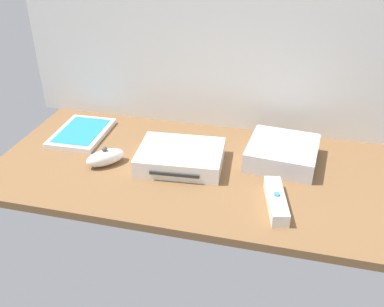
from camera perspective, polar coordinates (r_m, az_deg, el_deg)
ground_plane at (r=107.73cm, az=0.00°, el=-2.29°), size 100.00×48.00×2.00cm
back_wall at (r=117.37cm, az=3.04°, el=17.99°), size 110.00×1.20×64.00cm
game_console at (r=107.25cm, az=-1.54°, el=-0.46°), size 22.22×17.77×4.40cm
mini_computer at (r=110.68cm, az=12.00°, el=0.14°), size 18.53×18.53×5.30cm
game_case at (r=125.74cm, az=-14.54°, el=2.70°), size 14.16×19.40×1.56cm
remote_wand at (r=94.96cm, az=11.18°, el=-6.20°), size 6.65×15.23×3.40cm
remote_nunchuk at (r=109.50cm, az=-11.51°, el=-0.52°), size 10.19×10.18×5.10cm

